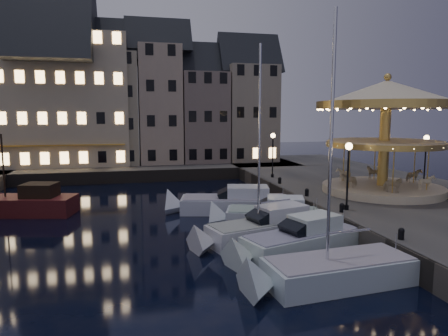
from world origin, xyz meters
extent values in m
plane|color=black|center=(0.00, 0.00, 0.00)|extent=(160.00, 160.00, 0.00)
cube|color=#474442|center=(14.00, 6.00, 0.65)|extent=(16.00, 56.00, 1.30)
cube|color=#474442|center=(-8.00, 28.00, 0.65)|extent=(44.00, 12.00, 1.30)
cube|color=#47423A|center=(6.00, 6.00, 0.65)|extent=(0.15, 44.00, 1.30)
cube|color=#47423A|center=(-6.00, 22.00, 0.65)|extent=(48.00, 0.15, 1.30)
cylinder|color=black|center=(7.20, 1.00, 1.45)|extent=(0.28, 0.28, 0.30)
cylinder|color=black|center=(7.20, 1.00, 3.20)|extent=(0.12, 0.12, 3.80)
sphere|color=#FFD18C|center=(7.20, 1.00, 5.25)|extent=(0.44, 0.44, 0.44)
cylinder|color=black|center=(7.20, 14.50, 1.45)|extent=(0.28, 0.28, 0.30)
cylinder|color=black|center=(7.20, 14.50, 3.20)|extent=(0.12, 0.12, 3.80)
sphere|color=#FFD18C|center=(7.20, 14.50, 5.25)|extent=(0.44, 0.44, 0.44)
cylinder|color=black|center=(18.50, 8.00, 1.45)|extent=(0.28, 0.28, 0.30)
cylinder|color=black|center=(18.50, 8.00, 3.20)|extent=(0.12, 0.12, 3.80)
sphere|color=#FFD18C|center=(18.50, 8.00, 5.25)|extent=(0.44, 0.44, 0.44)
cylinder|color=black|center=(6.60, -5.00, 1.50)|extent=(0.28, 0.28, 0.40)
sphere|color=black|center=(6.60, -5.00, 1.72)|extent=(0.30, 0.30, 0.30)
cylinder|color=black|center=(6.60, 0.50, 1.50)|extent=(0.28, 0.28, 0.40)
sphere|color=black|center=(6.60, 0.50, 1.72)|extent=(0.30, 0.30, 0.30)
cylinder|color=black|center=(6.60, 5.50, 1.50)|extent=(0.28, 0.28, 0.40)
sphere|color=black|center=(6.60, 5.50, 1.72)|extent=(0.30, 0.30, 0.30)
cylinder|color=black|center=(6.60, 11.00, 1.50)|extent=(0.28, 0.28, 0.40)
sphere|color=black|center=(6.60, 11.00, 1.72)|extent=(0.30, 0.30, 0.30)
cube|color=slate|center=(-19.50, 30.00, 6.80)|extent=(5.00, 8.00, 11.00)
cube|color=gray|center=(-14.05, 30.00, 7.30)|extent=(5.60, 8.00, 12.00)
cube|color=tan|center=(-8.00, 30.00, 7.80)|extent=(6.20, 8.00, 13.00)
cube|color=tan|center=(-2.25, 30.00, 8.30)|extent=(5.00, 8.00, 14.00)
cube|color=slate|center=(3.20, 30.00, 6.80)|extent=(5.60, 8.00, 11.00)
cube|color=gray|center=(9.25, 30.00, 7.30)|extent=(6.20, 8.00, 12.00)
cube|color=beige|center=(-14.00, 30.00, 8.80)|extent=(16.00, 9.00, 15.00)
cube|color=silver|center=(2.76, -6.23, 0.45)|extent=(6.56, 2.99, 1.30)
cube|color=#938D9D|center=(2.76, -6.23, 1.12)|extent=(6.22, 2.77, 0.10)
cylinder|color=silver|center=(2.13, -6.29, 6.67)|extent=(0.14, 0.14, 11.14)
cube|color=silver|center=(2.80, -2.35, 0.45)|extent=(6.89, 4.04, 1.30)
cube|color=gray|center=(2.80, -2.35, 1.12)|extent=(6.52, 3.78, 0.10)
cube|color=silver|center=(3.55, -2.11, 1.55)|extent=(2.86, 2.30, 0.80)
cube|color=black|center=(2.30, -2.50, 1.45)|extent=(1.53, 1.79, 0.91)
cube|color=silver|center=(1.85, 0.17, 0.45)|extent=(7.61, 4.00, 1.30)
cube|color=gray|center=(1.85, 0.17, 1.12)|extent=(7.21, 3.74, 0.10)
cube|color=silver|center=(2.70, 0.40, 1.55)|extent=(3.10, 2.29, 0.80)
cube|color=black|center=(1.29, 0.01, 1.45)|extent=(1.58, 1.78, 0.96)
cylinder|color=silver|center=(1.15, -0.02, 6.01)|extent=(0.14, 0.14, 9.82)
cube|color=silver|center=(3.07, 2.74, 0.45)|extent=(6.43, 4.14, 1.30)
cube|color=gray|center=(3.07, 2.74, 1.12)|extent=(6.08, 3.86, 0.10)
cube|color=silver|center=(3.76, 2.51, 1.55)|extent=(2.72, 2.38, 0.80)
cube|color=black|center=(2.62, 2.90, 1.45)|extent=(1.52, 1.87, 0.88)
cube|color=silver|center=(1.61, 7.08, 0.45)|extent=(8.28, 4.36, 1.30)
cube|color=gray|center=(1.61, 7.08, 1.12)|extent=(7.85, 4.07, 0.10)
cube|color=silver|center=(2.53, 6.86, 1.55)|extent=(3.37, 2.60, 0.80)
cube|color=black|center=(1.00, 7.22, 1.45)|extent=(1.69, 2.09, 1.00)
cube|color=#581A1B|center=(-13.72, 9.93, 0.55)|extent=(8.12, 4.32, 1.50)
cube|color=black|center=(-12.26, 9.59, 1.75)|extent=(2.62, 2.31, 1.03)
cylinder|color=black|center=(-14.70, 10.15, 3.50)|extent=(0.12, 0.12, 4.63)
cylinder|color=beige|center=(12.79, 5.55, 1.58)|extent=(8.83, 8.83, 0.55)
cylinder|color=gold|center=(12.79, 5.55, 5.28)|extent=(0.77, 0.77, 6.85)
cylinder|color=beige|center=(12.79, 5.55, 5.17)|extent=(8.17, 8.17, 0.20)
cylinder|color=gold|center=(12.79, 5.55, 4.97)|extent=(8.48, 8.48, 0.39)
cone|color=beige|center=(12.79, 5.55, 8.81)|extent=(10.16, 10.16, 1.77)
cylinder|color=gold|center=(12.79, 5.55, 7.87)|extent=(10.16, 10.16, 0.55)
sphere|color=gold|center=(12.79, 5.55, 9.91)|extent=(0.55, 0.55, 0.55)
imported|color=beige|center=(15.74, 6.46, 2.40)|extent=(1.84, 1.33, 1.10)
camera|label=1|loc=(-5.63, -20.90, 7.11)|focal=32.00mm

